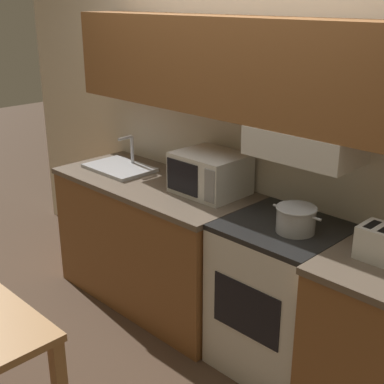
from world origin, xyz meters
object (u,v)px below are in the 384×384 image
stove_range (279,297)px  cooking_pot (296,218)px  sink_basin (119,167)px  microwave (210,173)px

stove_range → cooking_pot: bearing=-14.7°
sink_basin → cooking_pot: bearing=-0.2°
stove_range → sink_basin: (-1.43, -0.02, 0.47)m
microwave → sink_basin: microwave is taller
stove_range → cooking_pot: 0.53m
sink_basin → microwave: bearing=7.9°
stove_range → sink_basin: size_ratio=1.86×
microwave → sink_basin: (-0.79, -0.11, -0.11)m
cooking_pot → stove_range: bearing=165.3°
stove_range → sink_basin: 1.51m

